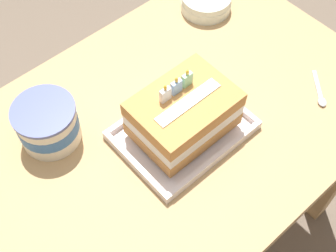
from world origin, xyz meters
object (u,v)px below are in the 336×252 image
object	(u,v)px
bowl_stack	(206,2)
serving_spoon_near_tray	(321,96)
birthday_cake	(184,113)
ice_cream_tub	(48,124)
foil_tray	(183,131)

from	to	relation	value
bowl_stack	serving_spoon_near_tray	bearing A→B (deg)	-91.57
birthday_cake	bowl_stack	distance (m)	0.43
ice_cream_tub	serving_spoon_near_tray	xyz separation A→B (m)	(0.55, -0.34, -0.05)
foil_tray	serving_spoon_near_tray	size ratio (longest dim) A/B	3.02
birthday_cake	foil_tray	bearing A→B (deg)	-90.00
ice_cream_tub	serving_spoon_near_tray	world-z (taller)	ice_cream_tub
birthday_cake	ice_cream_tub	size ratio (longest dim) A/B	1.55
serving_spoon_near_tray	bowl_stack	bearing A→B (deg)	88.43
foil_tray	ice_cream_tub	size ratio (longest dim) A/B	2.09
ice_cream_tub	foil_tray	bearing A→B (deg)	-39.67
bowl_stack	serving_spoon_near_tray	world-z (taller)	bowl_stack
birthday_cake	ice_cream_tub	distance (m)	0.30
bowl_stack	ice_cream_tub	size ratio (longest dim) A/B	1.01
ice_cream_tub	bowl_stack	bearing A→B (deg)	7.62
serving_spoon_near_tray	foil_tray	bearing A→B (deg)	155.48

